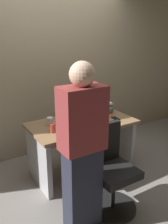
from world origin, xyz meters
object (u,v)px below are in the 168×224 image
object	(u,v)px
cup_near_keyboard	(52,128)
book_stack	(106,108)
person_at_desk	(82,150)
office_chair	(111,172)
mouse	(100,119)
cup_by_monitor	(50,121)
keyboard	(81,125)
desk	(82,138)
monitor	(80,99)
cell_phone	(116,118)

from	to	relation	value
cup_near_keyboard	book_stack	size ratio (longest dim) A/B	0.52
person_at_desk	office_chair	bearing A→B (deg)	11.72
person_at_desk	cup_near_keyboard	xyz separation A→B (m)	(0.04, 0.74, -0.05)
person_at_desk	mouse	distance (m)	1.07
office_chair	cup_by_monitor	bearing A→B (deg)	107.78
keyboard	cup_near_keyboard	size ratio (longest dim) A/B	4.12
cup_near_keyboard	cup_by_monitor	bearing A→B (deg)	72.14
desk	keyboard	bearing A→B (deg)	-128.34
person_at_desk	keyboard	bearing A→B (deg)	59.86
person_at_desk	monitor	size ratio (longest dim) A/B	3.03
cup_by_monitor	book_stack	xyz separation A→B (m)	(0.87, -0.01, 0.03)
cup_near_keyboard	cup_by_monitor	distance (m)	0.25
keyboard	cup_by_monitor	bearing A→B (deg)	140.74
book_stack	desk	bearing A→B (deg)	-165.35
keyboard	cup_by_monitor	distance (m)	0.39
mouse	keyboard	bearing A→B (deg)	-175.17
desk	cup_by_monitor	distance (m)	0.50
mouse	book_stack	bearing A→B (deg)	39.54
desk	person_at_desk	distance (m)	1.05
monitor	cup_near_keyboard	distance (m)	0.67
office_chair	cup_by_monitor	distance (m)	1.00
desk	mouse	bearing A→B (deg)	-19.33
person_at_desk	keyboard	xyz separation A→B (m)	(0.43, 0.74, -0.10)
office_chair	cup_near_keyboard	bearing A→B (deg)	119.14
keyboard	mouse	distance (m)	0.31
person_at_desk	cup_by_monitor	xyz separation A→B (m)	(0.12, 0.98, -0.06)
mouse	book_stack	world-z (taller)	book_stack
book_stack	cell_phone	distance (m)	0.27
monitor	keyboard	distance (m)	0.42
desk	office_chair	world-z (taller)	office_chair
monitor	cup_by_monitor	distance (m)	0.53
mouse	desk	bearing A→B (deg)	160.67
office_chair	cup_by_monitor	world-z (taller)	office_chair
keyboard	cell_phone	world-z (taller)	keyboard
desk	cup_by_monitor	xyz separation A→B (m)	(-0.39, 0.13, 0.28)
person_at_desk	book_stack	xyz separation A→B (m)	(0.99, 0.97, -0.03)
desk	keyboard	distance (m)	0.28
office_chair	book_stack	xyz separation A→B (m)	(0.58, 0.89, 0.38)
person_at_desk	mouse	xyz separation A→B (m)	(0.74, 0.77, -0.09)
desk	person_at_desk	bearing A→B (deg)	-121.25
keyboard	book_stack	xyz separation A→B (m)	(0.56, 0.23, 0.07)
mouse	cup_by_monitor	bearing A→B (deg)	161.36
keyboard	office_chair	bearing A→B (deg)	-94.21
desk	person_at_desk	size ratio (longest dim) A/B	0.84
desk	cup_by_monitor	bearing A→B (deg)	161.75
person_at_desk	cell_phone	size ratio (longest dim) A/B	11.38
book_stack	person_at_desk	bearing A→B (deg)	-135.49
desk	monitor	size ratio (longest dim) A/B	2.54
mouse	book_stack	xyz separation A→B (m)	(0.25, 0.20, 0.06)
office_chair	monitor	bearing A→B (deg)	78.51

